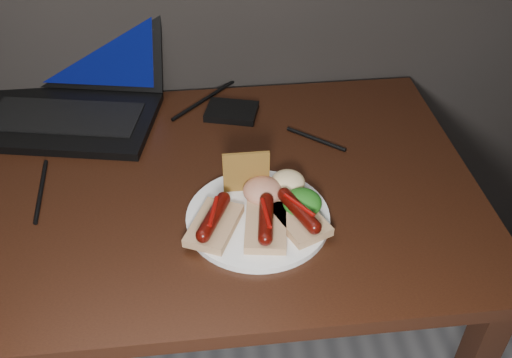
{
  "coord_description": "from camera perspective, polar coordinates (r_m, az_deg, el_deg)",
  "views": [
    {
      "loc": [
        0.18,
        0.54,
        1.46
      ],
      "look_at": [
        0.27,
        1.3,
        0.82
      ],
      "focal_mm": 40.0,
      "sensor_mm": 36.0,
      "label": 1
    }
  ],
  "objects": [
    {
      "name": "coleslaw_mound",
      "position": [
        1.05,
        3.2,
        -0.32
      ],
      "size": [
        0.06,
        0.06,
        0.04
      ],
      "primitive_type": "ellipsoid",
      "color": "#EDE7CD",
      "rests_on": "plate"
    },
    {
      "name": "bread_sausage_left",
      "position": [
        0.98,
        -4.23,
        -4.26
      ],
      "size": [
        0.11,
        0.13,
        0.04
      ],
      "color": "tan",
      "rests_on": "plate"
    },
    {
      "name": "bread_sausage_center",
      "position": [
        0.97,
        0.99,
        -4.45
      ],
      "size": [
        0.09,
        0.12,
        0.04
      ],
      "color": "tan",
      "rests_on": "plate"
    },
    {
      "name": "desk",
      "position": [
        1.17,
        -13.67,
        -4.39
      ],
      "size": [
        1.4,
        0.7,
        0.75
      ],
      "color": "black",
      "rests_on": "ground"
    },
    {
      "name": "plate",
      "position": [
        1.02,
        0.19,
        -3.86
      ],
      "size": [
        0.26,
        0.26,
        0.01
      ],
      "primitive_type": "cylinder",
      "rotation": [
        0.0,
        0.0,
        -0.0
      ],
      "color": "white",
      "rests_on": "desk"
    },
    {
      "name": "hard_drive",
      "position": [
        1.28,
        -2.44,
        6.76
      ],
      "size": [
        0.13,
        0.11,
        0.02
      ],
      "primitive_type": "cube",
      "rotation": [
        0.0,
        0.0,
        -0.27
      ],
      "color": "black",
      "rests_on": "desk"
    },
    {
      "name": "salad_greens",
      "position": [
        1.01,
        4.65,
        -2.37
      ],
      "size": [
        0.07,
        0.07,
        0.04
      ],
      "primitive_type": "ellipsoid",
      "color": "#1E5B12",
      "rests_on": "plate"
    },
    {
      "name": "salsa_mound",
      "position": [
        1.03,
        0.67,
        -1.17
      ],
      "size": [
        0.07,
        0.07,
        0.04
      ],
      "primitive_type": "ellipsoid",
      "color": "#A31310",
      "rests_on": "plate"
    },
    {
      "name": "desk_cables",
      "position": [
        1.23,
        -14.86,
        3.27
      ],
      "size": [
        1.0,
        0.46,
        0.01
      ],
      "color": "black",
      "rests_on": "desk"
    },
    {
      "name": "laptop",
      "position": [
        1.34,
        -18.1,
        8.66
      ],
      "size": [
        0.44,
        0.4,
        0.25
      ],
      "color": "black",
      "rests_on": "desk"
    },
    {
      "name": "bread_sausage_right",
      "position": [
        0.99,
        4.28,
        -3.63
      ],
      "size": [
        0.11,
        0.13,
        0.04
      ],
      "color": "tan",
      "rests_on": "plate"
    },
    {
      "name": "crispbread",
      "position": [
        1.04,
        -0.98,
        0.72
      ],
      "size": [
        0.08,
        0.01,
        0.08
      ],
      "primitive_type": "cube",
      "color": "#A8762E",
      "rests_on": "plate"
    }
  ]
}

